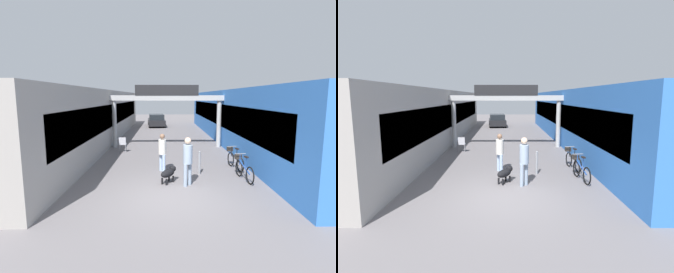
{
  "view_description": "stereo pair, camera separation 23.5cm",
  "coord_description": "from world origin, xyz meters",
  "views": [
    {
      "loc": [
        -0.24,
        -8.09,
        3.24
      ],
      "look_at": [
        0.0,
        4.61,
        1.3
      ],
      "focal_mm": 28.0,
      "sensor_mm": 36.0,
      "label": 1
    },
    {
      "loc": [
        -0.01,
        -8.1,
        3.24
      ],
      "look_at": [
        0.0,
        4.61,
        1.3
      ],
      "focal_mm": 28.0,
      "sensor_mm": 36.0,
      "label": 2
    }
  ],
  "objects": [
    {
      "name": "cafe_chair_aluminium_nearer",
      "position": [
        -2.62,
        7.07,
        0.54
      ],
      "size": [
        0.4,
        0.4,
        0.89
      ],
      "color": "gray",
      "rests_on": "ground_plane"
    },
    {
      "name": "storefront_left",
      "position": [
        -5.09,
        11.0,
        1.83
      ],
      "size": [
        3.0,
        26.0,
        3.66
      ],
      "color": "#9E9993",
      "rests_on": "ground_plane"
    },
    {
      "name": "ground_plane",
      "position": [
        0.0,
        0.0,
        0.0
      ],
      "size": [
        80.0,
        80.0,
        0.0
      ],
      "primitive_type": "plane",
      "color": "slate"
    },
    {
      "name": "parked_car_black",
      "position": [
        -0.98,
        20.65,
        0.64
      ],
      "size": [
        2.07,
        4.13,
        1.33
      ],
      "color": "black",
      "rests_on": "ground_plane"
    },
    {
      "name": "bollard_post_metal",
      "position": [
        1.28,
        2.58,
        0.51
      ],
      "size": [
        0.1,
        0.1,
        1.0
      ],
      "color": "gray",
      "rests_on": "ground_plane"
    },
    {
      "name": "pedestrian_with_dog",
      "position": [
        0.65,
        1.14,
        1.03
      ],
      "size": [
        0.48,
        0.48,
        1.79
      ],
      "color": "#8C9EB2",
      "rests_on": "ground_plane"
    },
    {
      "name": "bicycle_black_second",
      "position": [
        3.0,
        3.44,
        0.44
      ],
      "size": [
        0.46,
        1.68,
        0.98
      ],
      "color": "black",
      "rests_on": "ground_plane"
    },
    {
      "name": "arcade_sign_gateway",
      "position": [
        0.0,
        8.59,
        2.79
      ],
      "size": [
        7.4,
        0.47,
        3.96
      ],
      "color": "#B2B2B2",
      "rests_on": "ground_plane"
    },
    {
      "name": "pedestrian_companion",
      "position": [
        -0.28,
        3.01,
        0.95
      ],
      "size": [
        0.47,
        0.47,
        1.66
      ],
      "color": "#A5BFE0",
      "rests_on": "ground_plane"
    },
    {
      "name": "bicycle_blue_nearest",
      "position": [
        2.92,
        1.86,
        0.44
      ],
      "size": [
        0.46,
        1.68,
        0.98
      ],
      "color": "black",
      "rests_on": "ground_plane"
    },
    {
      "name": "storefront_right",
      "position": [
        5.09,
        11.0,
        1.83
      ],
      "size": [
        3.0,
        26.0,
        3.66
      ],
      "color": "blue",
      "rests_on": "ground_plane"
    },
    {
      "name": "dog_on_leash",
      "position": [
        -0.03,
        1.48,
        0.39
      ],
      "size": [
        0.72,
        0.84,
        0.62
      ],
      "color": "black",
      "rests_on": "ground_plane"
    }
  ]
}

